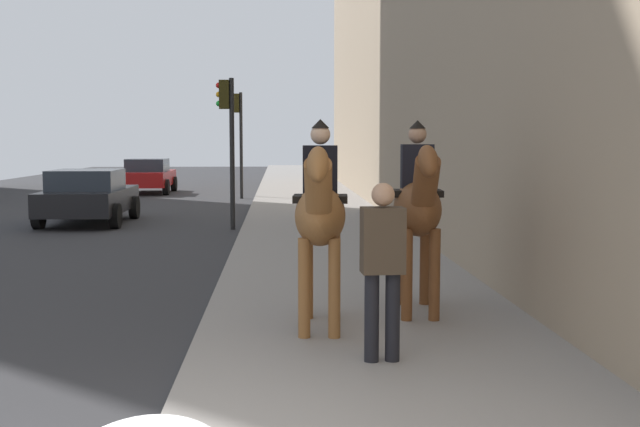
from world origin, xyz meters
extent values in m
ellipsoid|color=brown|center=(3.94, -1.37, 1.39)|extent=(1.54, 0.67, 0.66)
cylinder|color=brown|center=(3.48, -1.50, 0.65)|extent=(0.13, 0.13, 1.07)
cylinder|color=brown|center=(3.51, -1.18, 0.65)|extent=(0.13, 0.13, 1.07)
cylinder|color=brown|center=(4.38, -1.57, 0.65)|extent=(0.13, 0.13, 1.07)
cylinder|color=brown|center=(4.40, -1.25, 0.65)|extent=(0.13, 0.13, 1.07)
cylinder|color=brown|center=(3.17, -1.31, 1.73)|extent=(0.65, 0.33, 0.68)
ellipsoid|color=brown|center=(2.97, -1.30, 1.98)|extent=(0.64, 0.27, 0.49)
cylinder|color=black|center=(4.65, -1.43, 1.29)|extent=(0.29, 0.12, 0.55)
cube|color=black|center=(3.99, -1.38, 1.57)|extent=(0.48, 0.63, 0.08)
cube|color=black|center=(3.99, -1.38, 1.88)|extent=(0.31, 0.40, 0.55)
sphere|color=#D8AD8C|center=(3.99, -1.38, 2.28)|extent=(0.22, 0.22, 0.22)
cone|color=black|center=(3.99, -1.38, 2.40)|extent=(0.21, 0.21, 0.10)
ellipsoid|color=brown|center=(4.68, -2.58, 1.39)|extent=(1.53, 0.65, 0.66)
cylinder|color=brown|center=(4.22, -2.72, 0.66)|extent=(0.13, 0.13, 1.08)
cylinder|color=brown|center=(4.24, -2.40, 0.66)|extent=(0.13, 0.13, 1.08)
cylinder|color=brown|center=(5.12, -2.77, 0.66)|extent=(0.13, 0.13, 1.08)
cylinder|color=brown|center=(5.14, -2.45, 0.66)|extent=(0.13, 0.13, 1.08)
cylinder|color=brown|center=(3.91, -2.54, 1.74)|extent=(0.65, 0.32, 0.68)
ellipsoid|color=brown|center=(3.70, -2.52, 1.99)|extent=(0.64, 0.26, 0.49)
cylinder|color=black|center=(5.39, -2.63, 1.29)|extent=(0.29, 0.12, 0.55)
cube|color=black|center=(4.73, -2.59, 1.57)|extent=(0.48, 0.63, 0.08)
cube|color=black|center=(4.73, -2.59, 1.89)|extent=(0.30, 0.40, 0.55)
sphere|color=tan|center=(4.73, -2.59, 2.28)|extent=(0.22, 0.22, 0.22)
cone|color=black|center=(4.73, -2.59, 2.40)|extent=(0.21, 0.21, 0.10)
cylinder|color=black|center=(2.58, -1.79, 0.54)|extent=(0.14, 0.14, 0.85)
cylinder|color=black|center=(2.59, -1.99, 0.54)|extent=(0.14, 0.14, 0.85)
cube|color=#3F3326|center=(2.58, -1.89, 1.28)|extent=(0.28, 0.41, 0.62)
sphere|color=tan|center=(2.58, -1.89, 1.71)|extent=(0.22, 0.22, 0.22)
cube|color=maroon|center=(28.00, 4.52, 0.62)|extent=(3.88, 1.79, 0.60)
cube|color=#262D38|center=(27.77, 4.52, 1.18)|extent=(1.82, 1.57, 0.52)
cylinder|color=black|center=(29.20, 5.41, 0.32)|extent=(0.64, 0.22, 0.64)
cylinder|color=black|center=(29.21, 3.64, 0.32)|extent=(0.64, 0.22, 0.64)
cylinder|color=black|center=(26.80, 5.40, 0.32)|extent=(0.64, 0.22, 0.64)
cylinder|color=black|center=(26.80, 3.63, 0.32)|extent=(0.64, 0.22, 0.64)
cube|color=black|center=(16.20, 4.13, 0.62)|extent=(4.04, 1.91, 0.60)
cube|color=#262D38|center=(15.96, 4.13, 1.18)|extent=(1.90, 1.68, 0.52)
cylinder|color=black|center=(17.45, 5.07, 0.32)|extent=(0.64, 0.22, 0.64)
cylinder|color=black|center=(17.45, 3.17, 0.32)|extent=(0.64, 0.22, 0.64)
cylinder|color=black|center=(14.95, 5.08, 0.32)|extent=(0.64, 0.22, 0.64)
cylinder|color=black|center=(14.94, 3.18, 0.32)|extent=(0.64, 0.22, 0.64)
cylinder|color=black|center=(14.60, 0.24, 1.86)|extent=(0.12, 0.12, 3.72)
cube|color=#2D280C|center=(14.60, 0.42, 3.32)|extent=(0.20, 0.24, 0.70)
sphere|color=red|center=(14.60, 0.55, 3.54)|extent=(0.14, 0.14, 0.14)
sphere|color=orange|center=(14.60, 0.55, 3.32)|extent=(0.14, 0.14, 0.14)
sphere|color=green|center=(14.60, 0.55, 3.10)|extent=(0.14, 0.14, 0.14)
cylinder|color=black|center=(24.79, 0.51, 1.99)|extent=(0.12, 0.12, 3.99)
cube|color=#2D280C|center=(24.79, 0.69, 3.59)|extent=(0.20, 0.24, 0.70)
sphere|color=red|center=(24.79, 0.82, 3.81)|extent=(0.14, 0.14, 0.14)
sphere|color=orange|center=(24.79, 0.82, 3.59)|extent=(0.14, 0.14, 0.14)
sphere|color=green|center=(24.79, 0.82, 3.37)|extent=(0.14, 0.14, 0.14)
camera|label=1|loc=(-4.60, -0.92, 2.22)|focal=43.60mm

